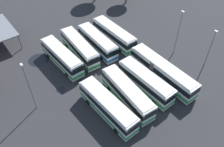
# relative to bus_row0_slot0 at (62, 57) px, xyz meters

# --- Properties ---
(ground_plane) EXTENTS (92.79, 92.79, 0.00)m
(ground_plane) POSITION_rel_bus_row0_slot0_xyz_m (6.89, 6.30, -1.86)
(ground_plane) COLOR #28282B
(bus_row0_slot0) EXTENTS (11.20, 3.49, 3.52)m
(bus_row0_slot0) POSITION_rel_bus_row0_slot0_xyz_m (0.00, 0.00, 0.00)
(bus_row0_slot0) COLOR silver
(bus_row0_slot0) RESTS_ON ground_plane
(bus_row0_slot1) EXTENTS (11.38, 2.88, 3.52)m
(bus_row0_slot1) POSITION_rel_bus_row0_slot0_xyz_m (-0.57, 4.08, 0.00)
(bus_row0_slot1) COLOR silver
(bus_row0_slot1) RESTS_ON ground_plane
(bus_row0_slot2) EXTENTS (10.88, 2.73, 3.52)m
(bus_row0_slot2) POSITION_rel_bus_row0_slot0_xyz_m (-0.13, 7.92, -0.00)
(bus_row0_slot2) COLOR silver
(bus_row0_slot2) RESTS_ON ground_plane
(bus_row0_slot3) EXTENTS (11.59, 3.23, 3.52)m
(bus_row0_slot3) POSITION_rel_bus_row0_slot0_xyz_m (-0.37, 12.14, 0.00)
(bus_row0_slot3) COLOR silver
(bus_row0_slot3) RESTS_ON ground_plane
(bus_row1_slot0) EXTENTS (11.38, 3.55, 3.52)m
(bus_row1_slot0) POSITION_rel_bus_row0_slot0_xyz_m (14.46, 0.53, 0.00)
(bus_row1_slot0) COLOR silver
(bus_row1_slot0) RESTS_ON ground_plane
(bus_row1_slot1) EXTENTS (11.21, 2.89, 3.52)m
(bus_row1_slot1) POSITION_rel_bus_row0_slot0_xyz_m (14.09, 4.55, 0.00)
(bus_row1_slot1) COLOR silver
(bus_row1_slot1) RESTS_ON ground_plane
(bus_row1_slot2) EXTENTS (11.03, 3.38, 3.52)m
(bus_row1_slot2) POSITION_rel_bus_row0_slot0_xyz_m (13.81, 8.60, -0.00)
(bus_row1_slot2) COLOR silver
(bus_row1_slot2) RESTS_ON ground_plane
(bus_row1_slot3) EXTENTS (13.93, 3.17, 3.52)m
(bus_row1_slot3) POSITION_rel_bus_row0_slot0_xyz_m (13.54, 12.65, 0.00)
(bus_row1_slot3) COLOR silver
(bus_row1_slot3) RESTS_ON ground_plane
(lamp_post_near_entrance) EXTENTS (0.56, 0.28, 7.66)m
(lamp_post_near_entrance) POSITION_rel_bus_row0_slot0_xyz_m (15.46, 22.15, 2.38)
(lamp_post_near_entrance) COLOR slate
(lamp_post_near_entrance) RESTS_ON ground_plane
(lamp_post_by_building) EXTENTS (0.56, 0.28, 9.36)m
(lamp_post_by_building) POSITION_rel_bus_row0_slot0_xyz_m (9.57, 19.89, 3.24)
(lamp_post_by_building) COLOR slate
(lamp_post_by_building) RESTS_ON ground_plane
(lamp_post_far_corner) EXTENTS (0.56, 0.28, 9.32)m
(lamp_post_far_corner) POSITION_rel_bus_row0_slot0_xyz_m (6.96, -8.14, 3.22)
(lamp_post_far_corner) COLOR slate
(lamp_post_far_corner) RESTS_ON ground_plane
(puddle_back_corner) EXTENTS (1.77, 1.77, 0.01)m
(puddle_back_corner) POSITION_rel_bus_row0_slot0_xyz_m (-3.43, 14.69, -1.85)
(puddle_back_corner) COLOR black
(puddle_back_corner) RESTS_ON ground_plane
(puddle_near_shelter) EXTENTS (1.58, 1.58, 0.01)m
(puddle_near_shelter) POSITION_rel_bus_row0_slot0_xyz_m (5.65, -3.32, -1.85)
(puddle_near_shelter) COLOR black
(puddle_near_shelter) RESTS_ON ground_plane
(puddle_front_lane) EXTENTS (4.02, 4.02, 0.01)m
(puddle_front_lane) POSITION_rel_bus_row0_slot0_xyz_m (-3.89, -3.39, -1.85)
(puddle_front_lane) COLOR black
(puddle_front_lane) RESTS_ON ground_plane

